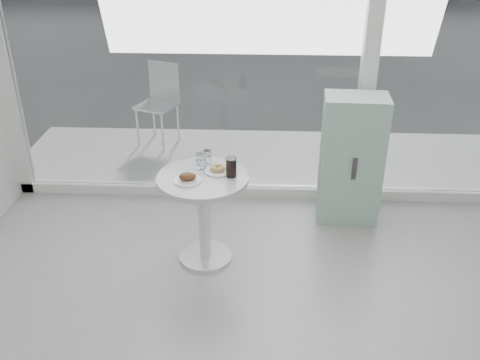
{
  "coord_description": "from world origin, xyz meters",
  "views": [
    {
      "loc": [
        -0.04,
        -1.76,
        2.67
      ],
      "look_at": [
        -0.2,
        1.7,
        0.85
      ],
      "focal_mm": 40.0,
      "sensor_mm": 36.0,
      "label": 1
    }
  ],
  "objects_px": {
    "mint_cabinet": "(351,159)",
    "plate_fritter": "(188,178)",
    "cola_glass": "(231,167)",
    "patio_chair": "(160,98)",
    "water_tumbler_b": "(207,157)",
    "plate_donut": "(218,169)",
    "water_tumbler_a": "(201,162)",
    "main_table": "(203,201)"
  },
  "relations": [
    {
      "from": "patio_chair",
      "to": "plate_fritter",
      "type": "height_order",
      "value": "patio_chair"
    },
    {
      "from": "water_tumbler_b",
      "to": "mint_cabinet",
      "type": "bearing_deg",
      "value": 21.21
    },
    {
      "from": "plate_fritter",
      "to": "water_tumbler_a",
      "type": "xyz_separation_m",
      "value": [
        0.08,
        0.24,
        0.03
      ]
    },
    {
      "from": "patio_chair",
      "to": "plate_donut",
      "type": "xyz_separation_m",
      "value": [
        0.88,
        -2.25,
        0.2
      ]
    },
    {
      "from": "main_table",
      "to": "mint_cabinet",
      "type": "xyz_separation_m",
      "value": [
        1.26,
        0.73,
        0.04
      ]
    },
    {
      "from": "patio_chair",
      "to": "water_tumbler_a",
      "type": "height_order",
      "value": "patio_chair"
    },
    {
      "from": "water_tumbler_b",
      "to": "cola_glass",
      "type": "distance_m",
      "value": 0.32
    },
    {
      "from": "main_table",
      "to": "patio_chair",
      "type": "distance_m",
      "value": 2.46
    },
    {
      "from": "patio_chair",
      "to": "water_tumbler_b",
      "type": "height_order",
      "value": "patio_chair"
    },
    {
      "from": "mint_cabinet",
      "to": "plate_fritter",
      "type": "distance_m",
      "value": 1.6
    },
    {
      "from": "mint_cabinet",
      "to": "plate_fritter",
      "type": "height_order",
      "value": "mint_cabinet"
    },
    {
      "from": "main_table",
      "to": "water_tumbler_a",
      "type": "height_order",
      "value": "water_tumbler_a"
    },
    {
      "from": "patio_chair",
      "to": "plate_donut",
      "type": "height_order",
      "value": "patio_chair"
    },
    {
      "from": "mint_cabinet",
      "to": "plate_donut",
      "type": "distance_m",
      "value": 1.33
    },
    {
      "from": "water_tumbler_a",
      "to": "cola_glass",
      "type": "relative_size",
      "value": 0.77
    },
    {
      "from": "plate_fritter",
      "to": "cola_glass",
      "type": "bearing_deg",
      "value": 16.51
    },
    {
      "from": "main_table",
      "to": "mint_cabinet",
      "type": "relative_size",
      "value": 0.65
    },
    {
      "from": "main_table",
      "to": "water_tumbler_b",
      "type": "height_order",
      "value": "water_tumbler_b"
    },
    {
      "from": "main_table",
      "to": "plate_donut",
      "type": "bearing_deg",
      "value": 37.32
    },
    {
      "from": "mint_cabinet",
      "to": "cola_glass",
      "type": "height_order",
      "value": "mint_cabinet"
    },
    {
      "from": "plate_donut",
      "to": "cola_glass",
      "type": "xyz_separation_m",
      "value": [
        0.11,
        -0.07,
        0.06
      ]
    },
    {
      "from": "mint_cabinet",
      "to": "water_tumbler_a",
      "type": "height_order",
      "value": "mint_cabinet"
    },
    {
      "from": "main_table",
      "to": "patio_chair",
      "type": "xyz_separation_m",
      "value": [
        -0.77,
        2.34,
        0.04
      ]
    },
    {
      "from": "cola_glass",
      "to": "plate_donut",
      "type": "bearing_deg",
      "value": 146.74
    },
    {
      "from": "mint_cabinet",
      "to": "water_tumbler_a",
      "type": "bearing_deg",
      "value": -152.67
    },
    {
      "from": "plate_fritter",
      "to": "patio_chair",
      "type": "bearing_deg",
      "value": 105.39
    },
    {
      "from": "main_table",
      "to": "water_tumbler_b",
      "type": "distance_m",
      "value": 0.36
    },
    {
      "from": "cola_glass",
      "to": "plate_fritter",
      "type": "bearing_deg",
      "value": -163.49
    },
    {
      "from": "water_tumbler_a",
      "to": "patio_chair",
      "type": "bearing_deg",
      "value": 108.76
    },
    {
      "from": "plate_donut",
      "to": "water_tumbler_b",
      "type": "height_order",
      "value": "water_tumbler_b"
    },
    {
      "from": "water_tumbler_a",
      "to": "water_tumbler_b",
      "type": "relative_size",
      "value": 1.15
    },
    {
      "from": "patio_chair",
      "to": "water_tumbler_b",
      "type": "xyz_separation_m",
      "value": [
        0.78,
        -2.09,
        0.23
      ]
    },
    {
      "from": "mint_cabinet",
      "to": "patio_chair",
      "type": "height_order",
      "value": "mint_cabinet"
    },
    {
      "from": "main_table",
      "to": "plate_fritter",
      "type": "height_order",
      "value": "plate_fritter"
    },
    {
      "from": "water_tumbler_a",
      "to": "mint_cabinet",
      "type": "bearing_deg",
      "value": 24.22
    },
    {
      "from": "patio_chair",
      "to": "main_table",
      "type": "bearing_deg",
      "value": -49.19
    },
    {
      "from": "plate_donut",
      "to": "water_tumbler_a",
      "type": "height_order",
      "value": "water_tumbler_a"
    },
    {
      "from": "plate_fritter",
      "to": "water_tumbler_b",
      "type": "distance_m",
      "value": 0.35
    },
    {
      "from": "mint_cabinet",
      "to": "plate_donut",
      "type": "height_order",
      "value": "mint_cabinet"
    },
    {
      "from": "patio_chair",
      "to": "water_tumbler_b",
      "type": "relative_size",
      "value": 8.88
    },
    {
      "from": "mint_cabinet",
      "to": "water_tumbler_b",
      "type": "height_order",
      "value": "mint_cabinet"
    },
    {
      "from": "cola_glass",
      "to": "mint_cabinet",
      "type": "bearing_deg",
      "value": 34.69
    }
  ]
}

